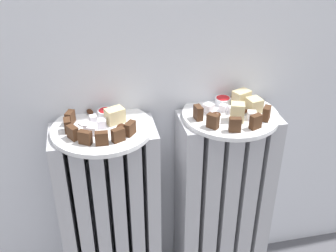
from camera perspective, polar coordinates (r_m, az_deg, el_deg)
radiator_left at (r=1.29m, az=-7.89°, el=-12.79°), size 0.30×0.14×0.63m
radiator_right at (r=1.35m, az=7.51°, el=-10.64°), size 0.30×0.14×0.63m
plate_left at (r=1.10m, az=-9.06°, el=-0.35°), size 0.27×0.27×0.01m
plate_right at (r=1.16m, az=8.56°, el=1.52°), size 0.27×0.27×0.01m
dark_cake_slice_left_0 at (r=1.12m, az=-13.34°, el=1.14°), size 0.03×0.04×0.03m
dark_cake_slice_left_1 at (r=1.09m, az=-13.69°, el=0.08°), size 0.02×0.03×0.03m
dark_cake_slice_left_2 at (r=1.05m, az=-13.00°, el=-0.91°), size 0.03×0.04×0.03m
dark_cake_slice_left_3 at (r=1.02m, az=-11.36°, el=-1.56°), size 0.04×0.03×0.03m
dark_cake_slice_left_4 at (r=1.01m, az=-9.12°, el=-1.68°), size 0.03×0.02×0.03m
dark_cake_slice_left_5 at (r=1.02m, az=-6.88°, el=-1.23°), size 0.04×0.03×0.03m
dark_cake_slice_left_6 at (r=1.05m, az=-5.25°, el=-0.34°), size 0.03×0.04×0.03m
marble_cake_slice_left_0 at (r=1.10m, az=-7.33°, el=1.43°), size 0.06×0.05×0.04m
turkish_delight_left_0 at (r=1.09m, az=-9.11°, el=0.34°), size 0.02×0.02×0.02m
turkish_delight_left_1 at (r=1.08m, az=-11.03°, el=-0.14°), size 0.02×0.02×0.02m
turkish_delight_left_2 at (r=1.06m, az=-10.42°, el=-0.55°), size 0.03×0.03×0.02m
turkish_delight_left_3 at (r=1.12m, az=-10.28°, el=1.00°), size 0.02×0.02×0.02m
medjool_date_left_0 at (r=1.16m, az=-10.72°, el=1.93°), size 0.03×0.03×0.01m
medjool_date_left_1 at (r=1.07m, az=-6.58°, el=-0.14°), size 0.03×0.03×0.02m
jam_bowl_left at (r=1.14m, az=-8.62°, el=1.77°), size 0.04×0.04×0.02m
dark_cake_slice_right_0 at (r=1.11m, az=4.18°, el=1.84°), size 0.02×0.03×0.04m
dark_cake_slice_right_1 at (r=1.08m, az=6.20°, el=0.67°), size 0.03×0.03×0.04m
dark_cake_slice_right_2 at (r=1.07m, az=9.23°, el=0.18°), size 0.03×0.02×0.04m
dark_cake_slice_right_3 at (r=1.09m, az=12.00°, el=0.59°), size 0.03×0.03×0.04m
dark_cake_slice_right_4 at (r=1.14m, az=13.42°, el=1.70°), size 0.03×0.03×0.04m
marble_cake_slice_right_0 at (r=1.17m, az=11.77°, el=2.85°), size 0.04×0.05×0.04m
marble_cake_slice_right_1 at (r=1.20m, az=10.07°, el=3.77°), size 0.06×0.05×0.05m
marble_cake_slice_right_2 at (r=1.12m, az=9.54°, el=1.90°), size 0.05×0.04×0.05m
turkish_delight_right_0 at (r=1.15m, az=5.60°, el=2.46°), size 0.04×0.04×0.03m
turkish_delight_right_1 at (r=1.14m, az=11.44°, el=1.45°), size 0.03×0.03×0.02m
turkish_delight_right_2 at (r=1.16m, az=8.80°, el=2.23°), size 0.02×0.02×0.02m
turkish_delight_right_3 at (r=1.17m, az=7.63°, el=2.51°), size 0.03×0.03×0.02m
medjool_date_right_0 at (r=1.13m, az=6.59°, el=1.51°), size 0.03×0.02×0.02m
medjool_date_right_1 at (r=1.16m, az=10.21°, el=2.09°), size 0.03×0.03×0.02m
medjool_date_right_2 at (r=1.23m, az=9.19°, el=3.85°), size 0.03×0.02×0.01m
jam_bowl_right at (r=1.20m, az=7.57°, el=3.51°), size 0.05×0.05×0.02m
fork at (r=1.09m, az=-10.65°, el=-0.36°), size 0.07×0.10×0.00m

